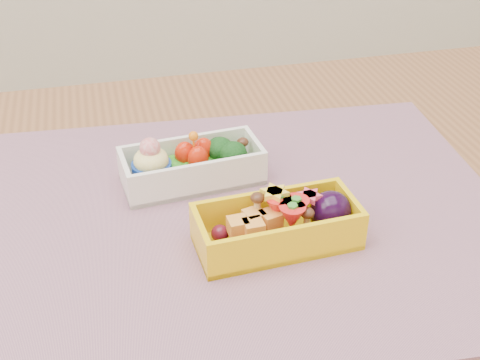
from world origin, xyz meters
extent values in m
cube|color=brown|center=(0.00, 0.00, 0.73)|extent=(1.20, 0.80, 0.04)
cylinder|color=brown|center=(0.54, 0.34, 0.35)|extent=(0.06, 0.06, 0.71)
cube|color=#9E6D73|center=(-0.01, 0.03, 0.75)|extent=(0.59, 0.47, 0.00)
cube|color=white|center=(-0.04, 0.10, 0.77)|extent=(0.15, 0.08, 0.04)
ellipsoid|color=green|center=(-0.04, 0.10, 0.77)|extent=(0.14, 0.07, 0.02)
cylinder|color=#143B9B|center=(-0.08, 0.10, 0.77)|extent=(0.04, 0.04, 0.03)
sphere|color=red|center=(-0.08, 0.10, 0.80)|extent=(0.02, 0.02, 0.02)
ellipsoid|color=red|center=(-0.05, 0.11, 0.78)|extent=(0.02, 0.02, 0.03)
ellipsoid|color=red|center=(-0.03, 0.10, 0.78)|extent=(0.02, 0.02, 0.03)
ellipsoid|color=red|center=(-0.03, 0.12, 0.78)|extent=(0.02, 0.02, 0.03)
sphere|color=orange|center=(-0.04, 0.11, 0.81)|extent=(0.01, 0.01, 0.01)
ellipsoid|color=black|center=(-0.01, 0.11, 0.78)|extent=(0.03, 0.03, 0.02)
ellipsoid|color=black|center=(0.00, 0.10, 0.78)|extent=(0.03, 0.03, 0.02)
ellipsoid|color=#3F2111|center=(0.02, 0.12, 0.79)|extent=(0.01, 0.01, 0.01)
cube|color=yellow|center=(0.02, -0.02, 0.77)|extent=(0.16, 0.08, 0.04)
ellipsoid|color=#550F20|center=(-0.01, -0.03, 0.77)|extent=(0.08, 0.04, 0.02)
cube|color=orange|center=(0.00, -0.02, 0.78)|extent=(0.04, 0.03, 0.02)
cone|color=red|center=(0.02, -0.01, 0.79)|extent=(0.03, 0.03, 0.02)
cone|color=red|center=(0.04, -0.02, 0.79)|extent=(0.03, 0.03, 0.02)
cone|color=red|center=(0.03, -0.03, 0.79)|extent=(0.03, 0.03, 0.02)
cylinder|color=yellow|center=(0.02, -0.01, 0.80)|extent=(0.03, 0.03, 0.01)
cylinder|color=#E53F5B|center=(0.05, -0.01, 0.80)|extent=(0.02, 0.02, 0.01)
ellipsoid|color=#3F2111|center=(0.00, -0.01, 0.78)|extent=(0.01, 0.01, 0.01)
ellipsoid|color=#3F2111|center=(0.04, -0.03, 0.78)|extent=(0.01, 0.01, 0.01)
ellipsoid|color=black|center=(0.07, -0.02, 0.78)|extent=(0.04, 0.04, 0.04)
camera|label=1|loc=(-0.13, -0.47, 1.13)|focal=47.23mm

